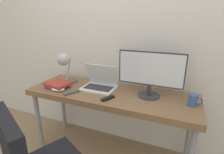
% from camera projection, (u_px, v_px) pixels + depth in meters
% --- Properties ---
extents(wall_back, '(8.00, 0.05, 2.60)m').
position_uv_depth(wall_back, '(122.00, 38.00, 1.95)').
color(wall_back, silver).
rests_on(wall_back, ground_plane).
extents(desk, '(1.74, 0.58, 0.78)m').
position_uv_depth(desk, '(110.00, 99.00, 1.83)').
color(desk, brown).
rests_on(desk, ground_plane).
extents(laptop, '(0.35, 0.26, 0.26)m').
position_uv_depth(laptop, '(100.00, 84.00, 1.89)').
color(laptop, silver).
rests_on(laptop, desk).
extents(monitor, '(0.62, 0.22, 0.44)m').
position_uv_depth(monitor, '(150.00, 72.00, 1.64)').
color(monitor, '#333338').
rests_on(monitor, desk).
extents(desk_lamp, '(0.14, 0.27, 0.37)m').
position_uv_depth(desk_lamp, '(65.00, 62.00, 1.92)').
color(desk_lamp, '#4C4C51').
rests_on(desk_lamp, desk).
extents(book_stack, '(0.28, 0.23, 0.06)m').
position_uv_depth(book_stack, '(58.00, 85.00, 1.92)').
color(book_stack, '#753384').
rests_on(book_stack, desk).
extents(tv_remote, '(0.10, 0.15, 0.02)m').
position_uv_depth(tv_remote, '(108.00, 98.00, 1.65)').
color(tv_remote, black).
rests_on(tv_remote, desk).
extents(media_remote, '(0.11, 0.17, 0.02)m').
position_uv_depth(media_remote, '(72.00, 93.00, 1.77)').
color(media_remote, '#4C4C51').
rests_on(media_remote, desk).
extents(mug, '(0.12, 0.07, 0.10)m').
position_uv_depth(mug, '(193.00, 100.00, 1.51)').
color(mug, '#385693').
rests_on(mug, desk).
extents(game_controller, '(0.16, 0.11, 0.04)m').
position_uv_depth(game_controller, '(58.00, 89.00, 1.84)').
color(game_controller, white).
rests_on(game_controller, desk).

